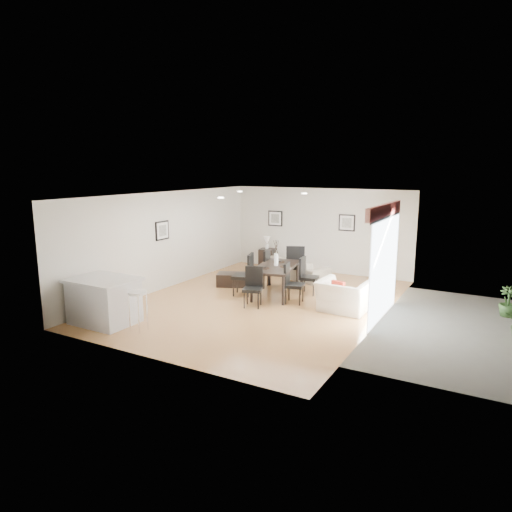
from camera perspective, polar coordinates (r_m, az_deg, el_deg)
The scene contains 27 objects.
ground at distance 11.62m, azimuth 0.58°, elevation -5.75°, with size 8.00×8.00×0.00m, color #B07948.
wall_back at distance 14.89m, azimuth 7.99°, elevation 3.21°, with size 6.00×0.04×2.70m, color beige.
wall_front at distance 8.10m, azimuth -13.11°, elevation -3.61°, with size 6.00×0.04×2.70m, color beige.
wall_left at distance 12.98m, azimuth -11.12°, elevation 1.95°, with size 0.04×8.00×2.70m, color beige.
wall_right at distance 10.24m, azimuth 15.51°, elevation -0.67°, with size 0.04×8.00×2.70m, color beige.
ceiling at distance 11.14m, azimuth 0.61°, elevation 7.67°, with size 6.00×8.00×0.02m, color white.
sofa at distance 14.12m, azimuth 5.18°, elevation -1.46°, with size 2.11×0.83×0.62m, color gray.
armchair at distance 10.98m, azimuth 10.88°, elevation -4.95°, with size 1.14×0.99×0.74m, color beige.
courtyard_plant_b at distance 11.90m, azimuth 28.98°, elevation -5.03°, with size 0.39×0.39×0.69m, color #3C622A.
dining_table at distance 12.11m, azimuth 2.52°, elevation -1.59°, with size 1.33×2.05×0.79m.
dining_chair_wnear at distance 12.06m, azimuth -1.25°, elevation -2.02°, with size 0.63×0.63×1.13m.
dining_chair_wfar at distance 12.86m, azimuth 0.85°, elevation -1.30°, with size 0.57×0.57×1.08m.
dining_chair_enear at distance 11.43m, azimuth 4.41°, elevation -3.10°, with size 0.54×0.54×1.02m.
dining_chair_efar at distance 12.29m, azimuth 6.28°, elevation -2.19°, with size 0.49×0.49×1.00m.
dining_chair_head at distance 11.15m, azimuth -0.34°, elevation -3.55°, with size 0.55×0.55×0.98m.
dining_chair_foot at distance 13.14m, azimuth 4.95°, elevation -0.88°, with size 0.68×0.68×1.16m.
vase at distance 12.04m, azimuth 2.53°, elevation 0.21°, with size 0.75×1.23×0.70m.
coffee_table at distance 13.13m, azimuth -2.85°, elevation -2.95°, with size 0.91×0.55×0.37m, color black.
side_table at distance 15.47m, azimuth 1.37°, elevation -0.27°, with size 0.48×0.48×0.64m, color black.
table_lamp at distance 15.36m, azimuth 1.38°, elevation 1.90°, with size 0.22×0.22×0.42m.
cushion at distance 10.86m, azimuth 10.21°, elevation -3.93°, with size 0.32×0.10×0.32m, color maroon.
kitchen_island at distance 10.51m, azimuth -18.45°, elevation -5.29°, with size 1.43×1.10×1.00m.
bar_stool at distance 9.76m, azimuth -14.59°, elevation -4.97°, with size 0.38×0.38×0.84m.
framed_print_back_left at distance 15.47m, azimuth 2.43°, elevation 4.72°, with size 0.52×0.04×0.52m.
framed_print_back_right at distance 14.53m, azimuth 11.29°, elevation 4.10°, with size 0.52×0.04×0.52m.
framed_print_left_wall at distance 12.77m, azimuth -11.65°, elevation 3.14°, with size 0.04×0.52×0.52m.
sliding_door at distance 10.48m, azimuth 15.75°, elevation 1.33°, with size 0.12×2.70×2.57m.
Camera 1 is at (5.32, -9.76, 3.36)m, focal length 32.00 mm.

